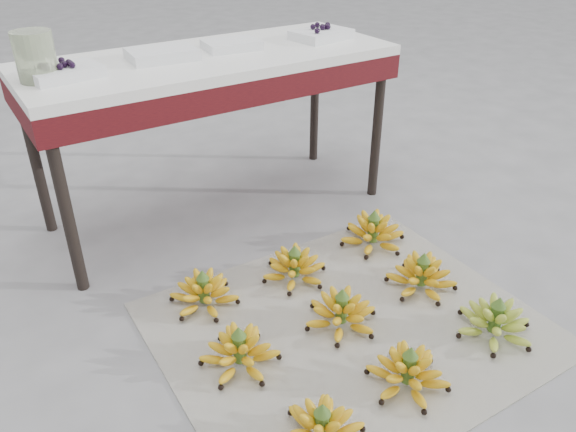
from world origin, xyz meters
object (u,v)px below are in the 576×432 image
tray_far_right (321,34)px  bunch_mid_right (422,276)px  vendor_table (212,74)px  glass_jar (35,56)px  bunch_front_right (495,322)px  tray_far_left (64,72)px  tray_left (162,54)px  bunch_back_center (295,267)px  bunch_back_left (204,293)px  bunch_front_center (408,372)px  tray_right (231,45)px  bunch_mid_center (341,313)px  bunch_front_left (322,429)px  bunch_back_right (373,233)px  newspaper_mat (348,327)px  bunch_mid_left (240,352)px

tray_far_right → bunch_mid_right: bearing=-101.0°
vendor_table → glass_jar: bearing=-178.3°
bunch_front_right → glass_jar: 1.80m
tray_far_left → tray_left: size_ratio=0.97×
bunch_mid_right → tray_far_right: bearing=72.3°
bunch_mid_right → bunch_back_center: bearing=133.5°
bunch_back_left → vendor_table: size_ratio=0.20×
vendor_table → tray_far_right: size_ratio=5.54×
bunch_back_center → tray_left: 0.99m
bunch_front_center → tray_left: (-0.17, 1.31, 0.70)m
tray_left → tray_right: (0.31, -0.00, -0.00)m
bunch_back_left → tray_far_left: tray_far_left is taller
bunch_front_center → bunch_mid_right: (0.38, 0.33, 0.00)m
bunch_mid_center → glass_jar: 1.37m
tray_far_left → tray_right: bearing=4.4°
bunch_back_center → tray_far_right: tray_far_right is taller
bunch_front_left → bunch_back_right: size_ratio=0.92×
bunch_mid_right → tray_far_right: (0.18, 0.93, 0.70)m
tray_far_right → tray_far_left: bearing=-179.9°
newspaper_mat → bunch_front_center: bearing=-93.2°
bunch_mid_right → bunch_back_left: bearing=147.6°
tray_far_right → newspaper_mat: bearing=-119.7°
tray_left → glass_jar: bearing=-174.5°
bunch_mid_center → bunch_mid_right: bearing=-21.3°
newspaper_mat → tray_right: 1.26m
vendor_table → tray_far_left: size_ratio=5.78×
newspaper_mat → bunch_back_center: bunch_back_center is taller
tray_right → bunch_back_right: bearing=-65.9°
bunch_front_center → newspaper_mat: bearing=92.6°
bunch_front_right → vendor_table: bearing=128.1°
newspaper_mat → tray_left: (-0.19, 1.01, 0.75)m
bunch_mid_center → tray_left: bearing=77.9°
bunch_back_left → tray_far_left: size_ratio=1.17×
tray_left → bunch_front_left: bearing=-97.0°
bunch_mid_left → vendor_table: bearing=47.0°
bunch_front_center → bunch_back_center: same height
bunch_mid_left → tray_right: size_ratio=1.33×
bunch_front_right → tray_right: size_ratio=1.38×
bunch_front_center → bunch_front_right: bearing=7.1°
bunch_back_left → bunch_back_right: (0.77, -0.02, 0.01)m
bunch_front_right → bunch_back_left: 1.01m
tray_right → tray_far_right: tray_far_right is taller
bunch_back_left → glass_jar: bearing=99.5°
newspaper_mat → tray_left: bearing=100.7°
bunch_front_center → tray_left: 1.50m
bunch_front_left → bunch_mid_right: bearing=47.9°
bunch_back_right → glass_jar: 1.44m
bunch_front_left → bunch_mid_right: (0.72, 0.36, 0.00)m
bunch_front_right → bunch_mid_left: bearing=178.2°
bunch_mid_right → bunch_front_center: bearing=-145.6°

